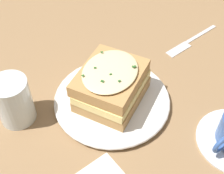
% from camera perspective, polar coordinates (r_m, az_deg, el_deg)
% --- Properties ---
extents(ground_plane, '(2.40, 2.40, 0.00)m').
position_cam_1_polar(ground_plane, '(0.64, -1.50, -2.63)').
color(ground_plane, olive).
extents(dinner_plate, '(0.23, 0.23, 0.02)m').
position_cam_1_polar(dinner_plate, '(0.63, -0.00, -2.41)').
color(dinner_plate, white).
rests_on(dinner_plate, ground_plane).
extents(sandwich, '(0.16, 0.16, 0.08)m').
position_cam_1_polar(sandwich, '(0.60, -0.14, 0.44)').
color(sandwich, '#B2844C').
rests_on(sandwich, dinner_plate).
extents(water_glass, '(0.07, 0.07, 0.10)m').
position_cam_1_polar(water_glass, '(0.61, -17.54, -2.44)').
color(water_glass, silver).
rests_on(water_glass, ground_plane).
extents(fork, '(0.18, 0.03, 0.00)m').
position_cam_1_polar(fork, '(0.79, 13.60, 7.81)').
color(fork, silver).
rests_on(fork, ground_plane).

